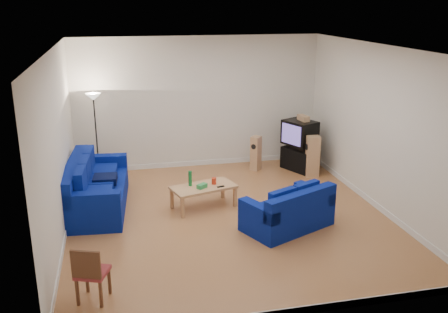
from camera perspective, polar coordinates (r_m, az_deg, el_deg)
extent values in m
cube|color=brown|center=(9.66, 0.52, -6.93)|extent=(6.00, 6.50, 0.01)
cube|color=white|center=(8.84, 0.58, 12.32)|extent=(6.00, 6.50, 0.01)
cube|color=white|center=(12.23, -2.94, 6.15)|extent=(6.00, 0.01, 3.20)
cube|color=white|center=(6.17, 7.46, -5.49)|extent=(6.00, 0.01, 3.20)
cube|color=white|center=(8.95, -18.50, 1.05)|extent=(0.01, 6.50, 3.20)
cube|color=white|center=(10.21, 17.20, 3.12)|extent=(0.01, 6.50, 3.20)
cube|color=white|center=(12.61, -2.82, -0.73)|extent=(6.00, 0.02, 0.12)
cube|color=white|center=(6.92, 6.91, -17.29)|extent=(6.00, 0.02, 0.12)
cube|color=white|center=(9.48, -17.55, -7.91)|extent=(0.02, 6.50, 0.12)
cube|color=white|center=(10.67, 16.42, -4.91)|extent=(0.02, 6.50, 0.12)
cube|color=navy|center=(10.32, -14.23, -4.42)|extent=(1.28, 2.59, 0.48)
cube|color=navy|center=(10.22, -16.75, -1.97)|extent=(0.46, 2.52, 0.49)
cube|color=navy|center=(11.26, -13.80, -0.52)|extent=(1.10, 0.34, 0.27)
cube|color=navy|center=(9.15, -15.10, -4.84)|extent=(1.10, 0.34, 0.27)
cube|color=black|center=(10.18, -13.42, -2.54)|extent=(0.49, 0.49, 0.14)
cube|color=navy|center=(9.25, 7.20, -6.91)|extent=(1.82, 1.47, 0.39)
cube|color=navy|center=(8.87, 8.84, -5.27)|extent=(1.53, 0.85, 0.40)
cube|color=navy|center=(8.69, 3.97, -6.23)|extent=(0.56, 0.89, 0.22)
cube|color=navy|center=(9.59, 10.26, -4.14)|extent=(0.56, 0.89, 0.22)
cube|color=black|center=(9.23, 6.67, -4.99)|extent=(0.50, 0.50, 0.11)
cube|color=tan|center=(9.94, -2.37, -3.54)|extent=(1.38, 0.94, 0.05)
cube|color=tan|center=(9.59, -4.76, -5.88)|extent=(0.07, 0.07, 0.41)
cube|color=tan|center=(10.03, -5.98, -4.82)|extent=(0.07, 0.07, 0.41)
cube|color=tan|center=(10.06, 1.27, -4.66)|extent=(0.07, 0.07, 0.41)
cube|color=tan|center=(10.49, -0.16, -3.71)|extent=(0.07, 0.07, 0.41)
cylinder|color=#197233|center=(9.92, -3.89, -2.52)|extent=(0.09, 0.09, 0.30)
cube|color=green|center=(9.82, -2.53, -3.39)|extent=(0.23, 0.21, 0.08)
cylinder|color=red|center=(10.02, -1.16, -2.81)|extent=(0.10, 0.10, 0.13)
cube|color=black|center=(9.88, -0.39, -3.45)|extent=(0.15, 0.09, 0.02)
cube|color=black|center=(12.34, 8.66, -0.31)|extent=(0.82, 1.00, 0.54)
cube|color=black|center=(12.20, 8.80, 1.05)|extent=(0.56, 0.59, 0.11)
cube|color=black|center=(12.16, 8.66, 2.71)|extent=(0.83, 0.93, 0.59)
cube|color=#594599|center=(11.96, 7.69, 2.50)|extent=(0.28, 0.56, 0.47)
cube|color=tan|center=(12.10, 9.05, 4.36)|extent=(0.19, 0.39, 0.13)
cube|color=tan|center=(12.17, 3.66, 0.36)|extent=(0.31, 0.32, 0.84)
cylinder|color=black|center=(12.00, 3.39, 1.12)|extent=(0.10, 0.10, 0.12)
cube|color=tan|center=(11.85, 10.09, 0.01)|extent=(0.31, 0.25, 0.98)
cylinder|color=black|center=(11.74, 9.45, 1.06)|extent=(0.03, 0.15, 0.15)
cylinder|color=black|center=(11.96, -14.01, -2.50)|extent=(0.26, 0.26, 0.03)
cylinder|color=black|center=(11.68, -14.36, 1.93)|extent=(0.03, 0.03, 1.90)
cone|color=white|center=(11.46, -14.72, 6.63)|extent=(0.35, 0.35, 0.15)
cube|color=brown|center=(7.29, -16.41, -14.65)|extent=(0.05, 0.05, 0.40)
cube|color=brown|center=(7.54, -15.38, -13.38)|extent=(0.05, 0.05, 0.40)
cube|color=brown|center=(7.17, -13.90, -15.01)|extent=(0.05, 0.05, 0.40)
cube|color=brown|center=(7.43, -12.96, -13.69)|extent=(0.05, 0.05, 0.40)
cube|color=#9F3438|center=(7.24, -14.80, -12.68)|extent=(0.52, 0.52, 0.06)
cube|color=brown|center=(6.99, -15.51, -11.84)|extent=(0.39, 0.17, 0.40)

